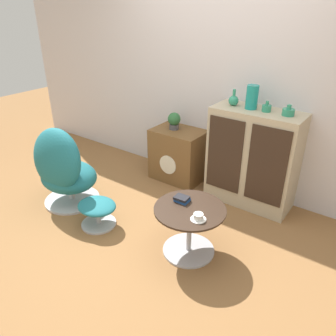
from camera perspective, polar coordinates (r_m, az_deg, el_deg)
The scene contains 14 objects.
ground_plane at distance 3.19m, azimuth -4.87°, elevation -11.91°, with size 12.00×12.00×0.00m, color olive.
wall_back at distance 3.74m, azimuth 9.33°, elevation 15.93°, with size 6.40×0.06×2.60m.
sideboard at distance 3.56m, azimuth 14.49°, elevation 1.63°, with size 0.91×0.42×1.05m.
tv_console at distance 4.02m, azimuth 1.81°, elevation 2.33°, with size 0.62×0.44×0.64m.
egg_chair at distance 3.62m, azimuth -17.78°, elevation -0.21°, with size 0.68×0.64×0.90m.
ottoman at distance 3.30m, azimuth -12.23°, elevation -6.99°, with size 0.40×0.34×0.27m.
coffee_table at distance 2.86m, azimuth 3.74°, elevation -10.03°, with size 0.61×0.61×0.46m.
vase_leftmost at distance 3.46m, azimuth 11.34°, elevation 11.51°, with size 0.10×0.10×0.17m.
vase_inner_left at distance 3.38m, azimuth 14.43°, elevation 11.87°, with size 0.12×0.12×0.23m.
vase_inner_right at distance 3.34m, azimuth 16.80°, elevation 9.97°, with size 0.09×0.09×0.10m.
vase_rightmost at distance 3.28m, azimuth 20.23°, elevation 9.16°, with size 0.11×0.11×0.10m.
potted_plant at distance 3.90m, azimuth 1.08°, elevation 8.29°, with size 0.15×0.15×0.20m.
teacup at distance 2.62m, azimuth 5.30°, elevation -8.54°, with size 0.13×0.13×0.05m.
book_stack at distance 2.83m, azimuth 2.44°, elevation -5.40°, with size 0.13×0.10×0.05m.
Camera 1 is at (1.67, -1.84, 1.99)m, focal length 35.00 mm.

